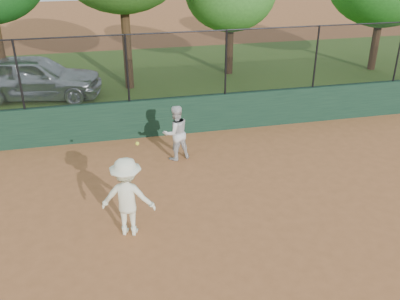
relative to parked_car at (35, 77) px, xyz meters
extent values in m
plane|color=#A96336|center=(3.69, -10.58, -0.84)|extent=(80.00, 80.00, 0.00)
cube|color=#1A3A27|center=(3.69, -4.58, -0.24)|extent=(26.00, 0.20, 1.20)
cube|color=#36591B|center=(3.69, 1.42, -0.84)|extent=(36.00, 12.00, 0.01)
imported|color=silver|center=(0.00, 0.00, 0.00)|extent=(5.20, 2.82, 1.68)
imported|color=silver|center=(4.28, -6.32, -0.05)|extent=(0.90, 0.78, 1.58)
imported|color=white|center=(2.69, -9.54, 0.03)|extent=(1.26, 0.94, 1.74)
sphere|color=yellow|center=(2.95, -9.74, 1.31)|extent=(0.07, 0.07, 0.07)
cube|color=black|center=(3.69, -4.58, 1.36)|extent=(26.00, 0.02, 2.00)
cylinder|color=black|center=(3.69, -4.58, 2.34)|extent=(26.00, 0.04, 0.04)
cylinder|color=black|center=(0.19, -4.58, 1.36)|extent=(0.06, 0.06, 2.00)
cylinder|color=black|center=(3.19, -4.58, 1.36)|extent=(0.06, 0.06, 2.00)
cylinder|color=black|center=(6.19, -4.58, 1.36)|extent=(0.06, 0.06, 2.00)
cylinder|color=black|center=(9.19, -4.58, 1.36)|extent=(0.06, 0.06, 2.00)
cylinder|color=black|center=(12.19, -4.58, 1.36)|extent=(0.06, 0.06, 2.00)
cylinder|color=#412A16|center=(-1.57, 2.60, 0.49)|extent=(0.36, 0.36, 2.65)
cylinder|color=#452D18|center=(3.58, 0.53, 0.77)|extent=(0.36, 0.36, 3.21)
cylinder|color=#3B2513|center=(8.19, 1.67, 0.20)|extent=(0.36, 0.36, 2.07)
cylinder|color=#462B19|center=(14.96, 0.81, 0.26)|extent=(0.36, 0.36, 2.19)
camera|label=1|loc=(2.37, -17.47, 4.86)|focal=40.00mm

